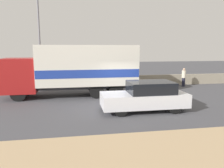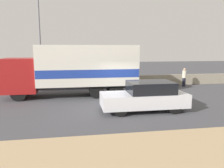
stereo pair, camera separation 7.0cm
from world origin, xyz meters
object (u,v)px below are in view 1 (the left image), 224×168
object	(u,v)px
car_hatchback	(146,96)
pedestrian	(184,77)
box_truck	(77,69)
street_lamp	(39,32)

from	to	relation	value
car_hatchback	pedestrian	world-z (taller)	pedestrian
box_truck	car_hatchback	xyz separation A→B (m)	(3.53, -4.32, -1.14)
box_truck	pedestrian	distance (m)	9.52
box_truck	car_hatchback	world-z (taller)	box_truck
box_truck	pedestrian	size ratio (longest dim) A/B	5.51
street_lamp	car_hatchback	xyz separation A→B (m)	(6.29, -6.81, -3.73)
street_lamp	pedestrian	world-z (taller)	street_lamp
street_lamp	box_truck	bearing A→B (deg)	-42.06
street_lamp	car_hatchback	world-z (taller)	street_lamp
car_hatchback	street_lamp	bearing A→B (deg)	-47.27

